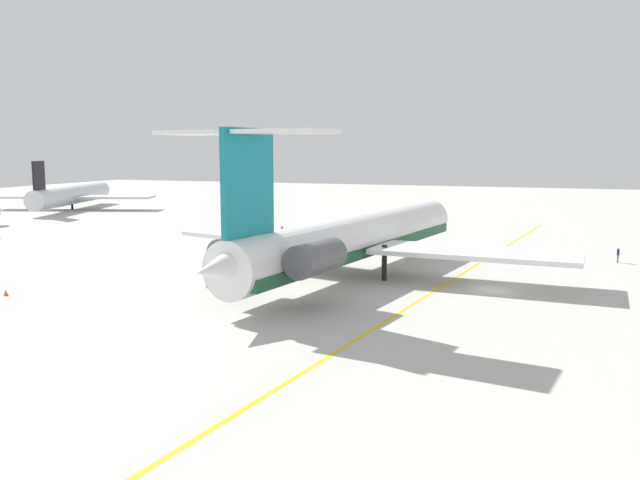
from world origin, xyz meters
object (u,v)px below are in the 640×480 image
at_px(ground_crew_near_nose, 282,230).
at_px(ground_crew_portside, 618,253).
at_px(airliner_mid_right, 74,195).
at_px(main_jetliner, 351,238).
at_px(safety_cone_nose, 343,233).
at_px(ground_crew_near_tail, 259,228).
at_px(safety_cone_wingtip, 6,293).

distance_m(ground_crew_near_nose, ground_crew_portside, 44.25).
bearing_deg(airliner_mid_right, main_jetliner, -140.42).
distance_m(ground_crew_portside, safety_cone_nose, 38.50).
xyz_separation_m(airliner_mid_right, ground_crew_near_tail, (-25.33, -55.10, -1.91)).
relative_size(safety_cone_nose, safety_cone_wingtip, 1.00).
relative_size(ground_crew_near_tail, safety_cone_nose, 3.31).
xyz_separation_m(ground_crew_portside, safety_cone_wingtip, (-36.55, 51.59, -0.84)).
bearing_deg(safety_cone_wingtip, ground_crew_near_tail, -4.75).
height_order(main_jetliner, ground_crew_near_nose, main_jetliner).
distance_m(airliner_mid_right, ground_crew_near_tail, 60.67).
bearing_deg(ground_crew_near_nose, safety_cone_wingtip, -58.38).
height_order(main_jetliner, safety_cone_wingtip, main_jetliner).
height_order(main_jetliner, airliner_mid_right, main_jetliner).
bearing_deg(ground_crew_portside, ground_crew_near_nose, -14.26).
xyz_separation_m(main_jetliner, safety_cone_nose, (30.22, 10.66, -3.62)).
bearing_deg(ground_crew_near_nose, ground_crew_near_tail, -151.05).
bearing_deg(safety_cone_wingtip, safety_cone_nose, -17.19).
bearing_deg(safety_cone_wingtip, main_jetliner, -54.27).
bearing_deg(safety_cone_wingtip, ground_crew_portside, -54.68).
bearing_deg(airliner_mid_right, safety_cone_nose, -124.20).
height_order(ground_crew_near_tail, safety_cone_nose, ground_crew_near_tail).
height_order(main_jetliner, ground_crew_near_tail, main_jetliner).
distance_m(airliner_mid_right, ground_crew_near_nose, 64.84).
distance_m(safety_cone_nose, safety_cone_wingtip, 51.02).
relative_size(main_jetliner, ground_crew_near_tail, 26.83).
distance_m(ground_crew_near_nose, ground_crew_near_tail, 4.26).
relative_size(ground_crew_near_tail, safety_cone_wingtip, 3.31).
relative_size(ground_crew_portside, safety_cone_wingtip, 3.19).
relative_size(main_jetliner, safety_cone_wingtip, 88.82).
distance_m(main_jetliner, ground_crew_near_tail, 33.68).
relative_size(airliner_mid_right, ground_crew_portside, 19.52).
distance_m(ground_crew_near_nose, safety_cone_nose, 9.42).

